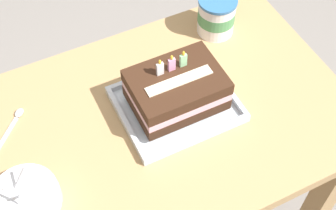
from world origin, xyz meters
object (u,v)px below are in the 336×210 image
object	(u,v)px
foil_tray	(176,105)
ice_cream_tub	(216,15)
serving_spoon_near_tray	(14,122)
bowl_stack	(26,198)
birthday_cake	(176,89)

from	to	relation	value
foil_tray	ice_cream_tub	world-z (taller)	ice_cream_tub
ice_cream_tub	foil_tray	bearing A→B (deg)	-138.88
foil_tray	serving_spoon_near_tray	bearing A→B (deg)	160.82
foil_tray	ice_cream_tub	bearing A→B (deg)	41.12
foil_tray	serving_spoon_near_tray	xyz separation A→B (m)	(-0.38, 0.13, -0.00)
foil_tray	bowl_stack	bearing A→B (deg)	-167.61
birthday_cake	serving_spoon_near_tray	world-z (taller)	birthday_cake
foil_tray	bowl_stack	distance (m)	0.42
serving_spoon_near_tray	bowl_stack	bearing A→B (deg)	-97.26
bowl_stack	serving_spoon_near_tray	bearing A→B (deg)	82.74
foil_tray	serving_spoon_near_tray	distance (m)	0.40
serving_spoon_near_tray	foil_tray	bearing A→B (deg)	-19.18
foil_tray	bowl_stack	xyz separation A→B (m)	(-0.41, -0.09, 0.01)
ice_cream_tub	bowl_stack	bearing A→B (deg)	-155.74
foil_tray	birthday_cake	bearing A→B (deg)	90.00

